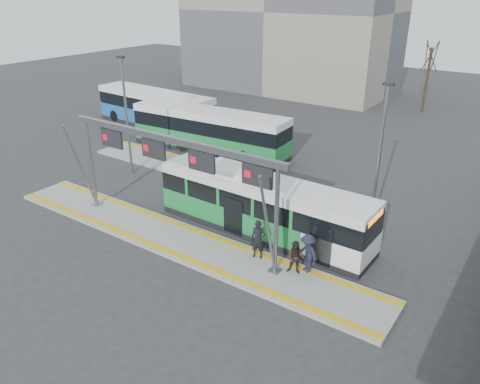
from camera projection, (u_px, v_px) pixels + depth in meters
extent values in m
plane|color=#2D2D30|center=(178.00, 241.00, 23.53)|extent=(120.00, 120.00, 0.00)
cube|color=gray|center=(178.00, 240.00, 23.49)|extent=(22.00, 3.00, 0.15)
cube|color=gray|center=(213.00, 174.00, 31.57)|extent=(20.00, 3.00, 0.15)
cube|color=gold|center=(192.00, 229.00, 24.32)|extent=(22.00, 0.35, 0.02)
cube|color=gold|center=(162.00, 248.00, 22.60)|extent=(22.00, 0.35, 0.02)
cube|color=gold|center=(223.00, 168.00, 32.40)|extent=(20.00, 0.35, 0.02)
cylinder|color=slate|center=(91.00, 164.00, 26.04)|extent=(0.20, 0.20, 5.05)
cube|color=slate|center=(97.00, 204.00, 27.07)|extent=(0.50, 0.50, 0.06)
cylinder|color=slate|center=(81.00, 167.00, 25.52)|extent=(0.12, 1.46, 4.90)
cylinder|color=slate|center=(276.00, 221.00, 19.79)|extent=(0.20, 0.20, 5.05)
cube|color=slate|center=(275.00, 270.00, 20.81)|extent=(0.50, 0.50, 0.06)
cylinder|color=slate|center=(268.00, 227.00, 19.26)|extent=(0.12, 1.46, 4.90)
cube|color=slate|center=(168.00, 139.00, 21.88)|extent=(13.00, 0.25, 0.30)
cube|color=black|center=(112.00, 138.00, 24.25)|extent=(1.50, 0.12, 0.95)
cube|color=red|center=(105.00, 137.00, 24.44)|extent=(0.32, 0.02, 0.32)
cube|color=black|center=(154.00, 149.00, 22.69)|extent=(1.50, 0.12, 0.95)
cube|color=red|center=(146.00, 148.00, 22.87)|extent=(0.32, 0.02, 0.32)
cube|color=black|center=(202.00, 162.00, 21.13)|extent=(1.50, 0.12, 0.95)
cube|color=red|center=(193.00, 160.00, 21.31)|extent=(0.32, 0.02, 0.32)
cube|color=black|center=(257.00, 176.00, 19.56)|extent=(1.50, 0.12, 0.95)
cube|color=red|center=(247.00, 174.00, 19.74)|extent=(0.32, 0.02, 0.32)
cube|color=gray|center=(291.00, 10.00, 54.09)|extent=(24.00, 12.00, 18.00)
cube|color=black|center=(262.00, 229.00, 24.32)|extent=(11.70, 2.68, 0.34)
cube|color=#1A7837|center=(262.00, 217.00, 24.03)|extent=(11.70, 2.68, 1.12)
cube|color=black|center=(263.00, 198.00, 23.60)|extent=(11.70, 2.61, 0.97)
cube|color=white|center=(263.00, 185.00, 23.30)|extent=(11.70, 2.68, 0.49)
cube|color=orange|center=(376.00, 218.00, 20.23)|extent=(0.08, 1.74, 0.27)
cube|color=white|center=(232.00, 169.00, 24.18)|extent=(2.94, 1.79, 0.29)
cylinder|color=black|center=(189.00, 211.00, 25.57)|extent=(0.98, 0.31, 0.97)
cylinder|color=black|center=(214.00, 197.00, 27.18)|extent=(0.98, 0.31, 0.97)
cylinder|color=black|center=(313.00, 254.00, 21.52)|extent=(0.98, 0.31, 0.97)
cylinder|color=black|center=(333.00, 235.00, 23.13)|extent=(0.98, 0.31, 0.97)
cube|color=black|center=(210.00, 148.00, 36.12)|extent=(12.83, 3.50, 0.37)
cube|color=#1A7837|center=(210.00, 138.00, 35.80)|extent=(12.83, 3.50, 1.22)
cube|color=black|center=(209.00, 124.00, 35.33)|extent=(12.82, 3.42, 1.06)
cube|color=white|center=(209.00, 114.00, 35.01)|extent=(12.83, 3.50, 0.53)
cylinder|color=black|center=(155.00, 139.00, 37.14)|extent=(1.07, 0.38, 1.06)
cylinder|color=black|center=(174.00, 132.00, 39.01)|extent=(1.07, 0.38, 1.06)
cylinder|color=black|center=(244.00, 157.00, 33.25)|extent=(1.07, 0.38, 1.06)
cylinder|color=black|center=(261.00, 148.00, 35.12)|extent=(1.07, 0.38, 1.06)
cube|color=black|center=(156.00, 124.00, 42.21)|extent=(12.30, 3.37, 0.37)
cube|color=#1B56A7|center=(156.00, 116.00, 41.88)|extent=(12.30, 3.37, 1.22)
cube|color=black|center=(155.00, 103.00, 41.42)|extent=(12.30, 3.29, 1.06)
cube|color=white|center=(154.00, 94.00, 41.09)|extent=(12.30, 3.37, 0.53)
cylinder|color=black|center=(115.00, 116.00, 43.60)|extent=(1.07, 0.38, 1.06)
cylinder|color=black|center=(135.00, 111.00, 45.33)|extent=(1.07, 0.38, 1.06)
cylinder|color=black|center=(175.00, 131.00, 39.15)|extent=(1.07, 0.38, 1.06)
cylinder|color=black|center=(195.00, 125.00, 40.88)|extent=(1.07, 0.38, 1.06)
imported|color=black|center=(258.00, 239.00, 21.52)|extent=(0.79, 0.65, 1.87)
imported|color=black|center=(296.00, 258.00, 20.39)|extent=(0.90, 0.79, 1.56)
imported|color=#1B1F30|center=(308.00, 253.00, 20.44)|extent=(1.37, 1.16, 1.84)
cylinder|color=#382B21|center=(338.00, 70.00, 48.52)|extent=(0.28, 0.28, 7.15)
cylinder|color=#382B21|center=(427.00, 81.00, 45.71)|extent=(0.28, 0.28, 6.26)
cylinder|color=#382B21|center=(240.00, 62.00, 55.91)|extent=(0.28, 0.28, 6.37)
cylinder|color=slate|center=(127.00, 118.00, 30.48)|extent=(0.16, 0.16, 7.68)
cube|color=black|center=(121.00, 57.00, 28.91)|extent=(0.50, 0.25, 0.12)
cylinder|color=slate|center=(378.00, 165.00, 22.57)|extent=(0.16, 0.16, 7.73)
cube|color=black|center=(389.00, 84.00, 20.99)|extent=(0.50, 0.25, 0.12)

